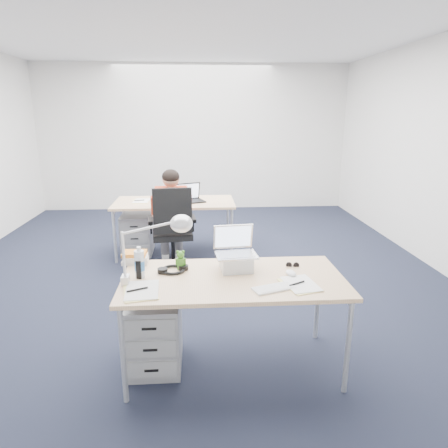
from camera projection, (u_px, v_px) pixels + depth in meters
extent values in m
plane|color=black|center=(194.00, 274.00, 4.83)|extent=(7.00, 7.00, 0.00)
cube|color=silver|center=(194.00, 138.00, 7.82)|extent=(6.00, 0.02, 2.80)
cube|color=silver|center=(176.00, 293.00, 1.09)|extent=(6.00, 0.02, 2.80)
cube|color=white|center=(189.00, 19.00, 4.08)|extent=(6.00, 7.00, 0.01)
cube|color=tan|center=(233.00, 279.00, 2.88)|extent=(1.60, 0.80, 0.03)
cylinder|color=#B7BABC|center=(123.00, 356.00, 2.60)|extent=(0.04, 0.04, 0.70)
cylinder|color=#B7BABC|center=(348.00, 347.00, 2.69)|extent=(0.04, 0.04, 0.70)
cylinder|color=#B7BABC|center=(138.00, 306.00, 3.27)|extent=(0.04, 0.04, 0.70)
cylinder|color=#B7BABC|center=(318.00, 300.00, 3.37)|extent=(0.04, 0.04, 0.70)
cube|color=tan|center=(174.00, 202.00, 5.37)|extent=(1.60, 0.80, 0.03)
cylinder|color=#B7BABC|center=(115.00, 237.00, 5.09)|extent=(0.04, 0.04, 0.70)
cylinder|color=#B7BABC|center=(232.00, 235.00, 5.18)|extent=(0.04, 0.04, 0.70)
cylinder|color=#B7BABC|center=(124.00, 223.00, 5.76)|extent=(0.04, 0.04, 0.70)
cylinder|color=#B7BABC|center=(228.00, 221.00, 5.85)|extent=(0.04, 0.04, 0.70)
cylinder|color=black|center=(173.00, 251.00, 4.85)|extent=(0.05, 0.05, 0.42)
cube|color=black|center=(172.00, 234.00, 4.79)|extent=(0.51, 0.51, 0.07)
cube|color=black|center=(172.00, 211.00, 4.48)|extent=(0.44, 0.10, 0.52)
cube|color=#AD3218|center=(172.00, 209.00, 4.72)|extent=(0.40, 0.24, 0.52)
sphere|color=tan|center=(171.00, 179.00, 4.62)|extent=(0.20, 0.20, 0.20)
cube|color=#949599|center=(154.00, 331.00, 3.03)|extent=(0.40, 0.50, 0.55)
cube|color=#949599|center=(137.00, 234.00, 5.49)|extent=(0.40, 0.50, 0.55)
cube|color=white|center=(274.00, 288.00, 2.69)|extent=(0.31, 0.20, 0.01)
ellipsoid|color=white|center=(291.00, 273.00, 2.91)|extent=(0.09, 0.12, 0.04)
cylinder|color=#13153B|center=(226.00, 263.00, 3.01)|extent=(0.07, 0.07, 0.10)
cylinder|color=silver|center=(139.00, 262.00, 2.85)|extent=(0.09, 0.09, 0.23)
cube|color=silver|center=(135.00, 257.00, 3.16)|extent=(0.23, 0.20, 0.09)
cube|color=black|center=(139.00, 270.00, 2.84)|extent=(0.04, 0.03, 0.14)
cube|color=#FFF293|center=(140.00, 291.00, 2.65)|extent=(0.25, 0.33, 0.01)
cube|color=#FFF293|center=(300.00, 285.00, 2.75)|extent=(0.26, 0.33, 0.01)
cylinder|color=white|center=(187.00, 198.00, 5.40)|extent=(0.08, 0.08, 0.09)
cube|color=white|center=(141.00, 201.00, 5.36)|extent=(0.21, 0.29, 0.01)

